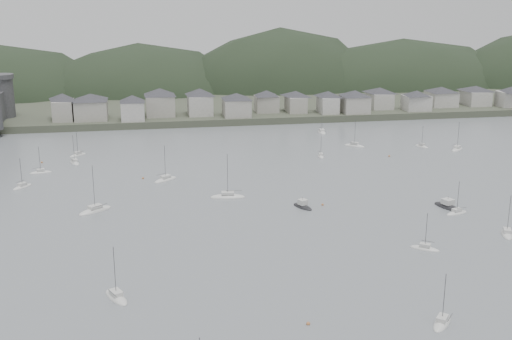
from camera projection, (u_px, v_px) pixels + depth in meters
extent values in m
plane|color=slate|center=(331.00, 311.00, 112.60)|extent=(900.00, 900.00, 0.00)
cube|color=#383D2D|center=(193.00, 86.00, 392.19)|extent=(900.00, 250.00, 3.00)
ellipsoid|color=black|center=(141.00, 112.00, 368.60)|extent=(132.08, 90.41, 79.74)
ellipsoid|color=black|center=(279.00, 112.00, 383.76)|extent=(133.88, 88.37, 101.41)
ellipsoid|color=black|center=(400.00, 105.00, 391.43)|extent=(165.81, 81.78, 82.55)
cylinder|color=#353638|center=(2.00, 98.00, 277.75)|extent=(10.00, 10.00, 17.00)
cube|color=gray|center=(64.00, 110.00, 272.11)|extent=(8.34, 12.91, 8.59)
pyramid|color=#2D2C32|center=(62.00, 97.00, 270.58)|extent=(15.78, 15.78, 3.01)
cube|color=gray|center=(91.00, 110.00, 273.56)|extent=(13.68, 13.35, 8.36)
pyramid|color=#2D2C32|center=(90.00, 97.00, 272.07)|extent=(20.07, 20.07, 2.93)
cube|color=#A19E97|center=(133.00, 111.00, 271.64)|extent=(9.78, 10.20, 8.08)
pyramid|color=#2D2C32|center=(132.00, 98.00, 270.20)|extent=(14.83, 14.83, 2.83)
cube|color=gray|center=(160.00, 105.00, 282.73)|extent=(12.59, 13.33, 9.09)
pyramid|color=#2D2C32|center=(160.00, 92.00, 281.12)|extent=(19.24, 19.24, 3.18)
cube|color=#A19E97|center=(200.00, 105.00, 284.38)|extent=(10.74, 12.17, 8.87)
pyramid|color=#2D2C32|center=(200.00, 92.00, 282.80)|extent=(17.01, 17.01, 3.10)
cube|color=gray|center=(237.00, 108.00, 281.01)|extent=(11.63, 12.09, 7.69)
pyramid|color=#2D2C32|center=(236.00, 96.00, 279.65)|extent=(17.61, 17.61, 2.69)
cube|color=gray|center=(266.00, 104.00, 291.93)|extent=(10.37, 9.35, 7.44)
pyramid|color=#2D2C32|center=(267.00, 93.00, 290.61)|extent=(14.65, 14.65, 2.60)
cube|color=gray|center=(296.00, 104.00, 292.00)|extent=(8.24, 12.20, 7.22)
pyramid|color=#2D2C32|center=(296.00, 94.00, 290.72)|extent=(15.17, 15.17, 2.53)
cube|color=#A19E97|center=(328.00, 105.00, 289.39)|extent=(8.06, 10.91, 7.46)
pyramid|color=#2D2C32|center=(328.00, 94.00, 288.07)|extent=(14.08, 14.08, 2.61)
cube|color=gray|center=(355.00, 104.00, 290.09)|extent=(11.73, 11.78, 7.66)
pyramid|color=#2D2C32|center=(355.00, 93.00, 288.73)|extent=(17.46, 17.46, 2.68)
cube|color=#A19E97|center=(379.00, 100.00, 302.22)|extent=(10.19, 13.02, 7.33)
pyramid|color=#2D2C32|center=(380.00, 90.00, 300.92)|extent=(17.23, 17.23, 2.57)
cube|color=#A19E97|center=(416.00, 103.00, 296.47)|extent=(11.70, 9.81, 6.88)
pyramid|color=#2D2C32|center=(417.00, 93.00, 295.25)|extent=(15.97, 15.97, 2.41)
cube|color=#A19E97|center=(441.00, 99.00, 307.78)|extent=(12.83, 12.48, 7.00)
pyramid|color=#2D2C32|center=(442.00, 89.00, 306.53)|extent=(18.79, 18.79, 2.45)
cube|color=#A19E97|center=(475.00, 98.00, 311.45)|extent=(11.07, 13.50, 6.97)
pyramid|color=#2D2C32|center=(476.00, 88.00, 310.21)|extent=(18.25, 18.25, 2.44)
cube|color=#A19E97|center=(512.00, 99.00, 306.74)|extent=(13.75, 9.12, 7.34)
ellipsoid|color=silver|center=(507.00, 234.00, 148.95)|extent=(5.40, 7.92, 1.52)
cube|color=beige|center=(507.00, 230.00, 148.67)|extent=(2.64, 3.12, 0.70)
cylinder|color=#3F3F42|center=(509.00, 215.00, 147.66)|extent=(0.12, 0.12, 9.50)
ellipsoid|color=silver|center=(321.00, 156.00, 222.37)|extent=(2.76, 6.41, 1.24)
cube|color=beige|center=(321.00, 154.00, 222.13)|extent=(1.63, 2.33, 0.70)
cylinder|color=#3F3F42|center=(321.00, 145.00, 221.31)|extent=(0.12, 0.12, 7.76)
cylinder|color=#3F3F42|center=(320.00, 152.00, 223.01)|extent=(0.45, 2.78, 0.10)
ellipsoid|color=silver|center=(425.00, 249.00, 140.21)|extent=(6.53, 5.72, 1.32)
cube|color=beige|center=(425.00, 245.00, 139.96)|extent=(2.72, 2.57, 0.70)
cylinder|color=#3F3F42|center=(426.00, 231.00, 139.08)|extent=(0.12, 0.12, 8.27)
cylinder|color=#3F3F42|center=(428.00, 241.00, 140.67)|extent=(2.42, 1.90, 0.10)
ellipsoid|color=silver|center=(116.00, 298.00, 117.41)|extent=(5.77, 8.36, 1.61)
cube|color=beige|center=(116.00, 292.00, 117.12)|extent=(2.80, 3.30, 0.70)
cylinder|color=#3F3F42|center=(115.00, 272.00, 116.05)|extent=(0.12, 0.12, 10.04)
cylinder|color=#3F3F42|center=(112.00, 293.00, 115.62)|extent=(1.64, 3.31, 0.10)
ellipsoid|color=silver|center=(166.00, 180.00, 193.46)|extent=(8.42, 7.52, 1.72)
cube|color=beige|center=(165.00, 176.00, 193.15)|extent=(3.53, 3.36, 0.70)
cylinder|color=#3F3F42|center=(165.00, 163.00, 192.00)|extent=(0.12, 0.12, 10.74)
cylinder|color=#3F3F42|center=(161.00, 174.00, 193.72)|extent=(3.08, 2.50, 0.10)
ellipsoid|color=silver|center=(442.00, 323.00, 108.16)|extent=(6.52, 7.03, 1.46)
cube|color=beige|center=(442.00, 318.00, 107.89)|extent=(2.88, 2.98, 0.70)
cylinder|color=#3F3F42|center=(444.00, 298.00, 106.93)|extent=(0.12, 0.12, 9.10)
cylinder|color=#3F3F42|center=(450.00, 317.00, 106.96)|extent=(2.22, 2.54, 0.10)
ellipsoid|color=silver|center=(457.00, 213.00, 163.47)|extent=(7.15, 4.19, 1.36)
cube|color=beige|center=(457.00, 210.00, 163.21)|extent=(2.73, 2.16, 0.70)
cylinder|color=#3F3F42|center=(458.00, 197.00, 162.31)|extent=(0.12, 0.12, 8.52)
cylinder|color=#3F3F42|center=(462.00, 208.00, 162.91)|extent=(2.95, 1.05, 0.10)
ellipsoid|color=silver|center=(457.00, 150.00, 232.34)|extent=(7.78, 7.46, 1.63)
cube|color=beige|center=(457.00, 147.00, 232.05)|extent=(3.32, 3.26, 0.70)
cylinder|color=#3F3F42|center=(458.00, 136.00, 230.96)|extent=(0.12, 0.12, 10.22)
cylinder|color=#3F3F42|center=(453.00, 145.00, 232.66)|extent=(2.77, 2.57, 0.10)
ellipsoid|color=silver|center=(228.00, 197.00, 176.61)|extent=(10.21, 4.40, 1.98)
cube|color=beige|center=(228.00, 193.00, 176.27)|extent=(3.71, 2.60, 0.70)
cylinder|color=#3F3F42|center=(227.00, 176.00, 174.95)|extent=(0.12, 0.12, 12.36)
cylinder|color=#3F3F42|center=(234.00, 191.00, 176.65)|extent=(4.43, 0.67, 0.10)
ellipsoid|color=silver|center=(422.00, 147.00, 236.99)|extent=(4.07, 6.65, 1.27)
cube|color=beige|center=(422.00, 144.00, 236.75)|extent=(2.07, 2.56, 0.70)
cylinder|color=#3F3F42|center=(422.00, 136.00, 235.91)|extent=(0.12, 0.12, 7.92)
cylinder|color=#3F3F42|center=(422.00, 144.00, 235.52)|extent=(1.07, 2.71, 0.10)
ellipsoid|color=silver|center=(95.00, 211.00, 165.25)|extent=(9.73, 8.50, 1.97)
cube|color=beige|center=(95.00, 206.00, 164.92)|extent=(4.05, 3.82, 0.70)
cylinder|color=#3F3F42|center=(94.00, 188.00, 163.60)|extent=(0.12, 0.12, 12.31)
cylinder|color=#3F3F42|center=(100.00, 205.00, 163.99)|extent=(3.58, 2.78, 0.10)
ellipsoid|color=silver|center=(23.00, 187.00, 186.13)|extent=(5.96, 6.93, 1.39)
cube|color=beige|center=(22.00, 184.00, 185.87)|extent=(2.69, 2.87, 0.70)
cylinder|color=#3F3F42|center=(21.00, 173.00, 184.95)|extent=(0.12, 0.12, 8.72)
cylinder|color=#3F3F42|center=(20.00, 181.00, 186.55)|extent=(1.95, 2.58, 0.10)
ellipsoid|color=silver|center=(322.00, 132.00, 262.15)|extent=(3.30, 8.56, 1.68)
cube|color=beige|center=(322.00, 130.00, 261.85)|extent=(2.06, 3.06, 0.70)
cylinder|color=#3F3F42|center=(322.00, 120.00, 260.73)|extent=(0.12, 0.12, 10.48)
cylinder|color=#3F3F42|center=(321.00, 128.00, 263.11)|extent=(0.38, 3.77, 0.10)
ellipsoid|color=silver|center=(78.00, 155.00, 223.96)|extent=(6.56, 6.54, 1.40)
cube|color=beige|center=(78.00, 153.00, 223.70)|extent=(2.83, 2.83, 0.70)
cylinder|color=#3F3F42|center=(77.00, 143.00, 222.77)|extent=(0.12, 0.12, 8.77)
cylinder|color=#3F3F42|center=(80.00, 152.00, 222.86)|extent=(2.31, 2.30, 0.10)
ellipsoid|color=silver|center=(41.00, 173.00, 201.51)|extent=(7.06, 3.37, 1.36)
cube|color=beige|center=(41.00, 170.00, 201.26)|extent=(2.61, 1.90, 0.70)
cylinder|color=#3F3F42|center=(40.00, 160.00, 200.36)|extent=(0.12, 0.12, 8.47)
cylinder|color=#3F3F42|center=(37.00, 168.00, 201.12)|extent=(3.02, 0.66, 0.10)
ellipsoid|color=silver|center=(354.00, 146.00, 237.95)|extent=(7.76, 7.44, 1.63)
cube|color=beige|center=(355.00, 143.00, 237.66)|extent=(3.31, 3.25, 0.70)
cylinder|color=#3F3F42|center=(355.00, 133.00, 236.58)|extent=(0.12, 0.12, 10.18)
cylinder|color=#3F3F42|center=(353.00, 143.00, 236.39)|extent=(2.76, 2.56, 0.10)
ellipsoid|color=silver|center=(75.00, 163.00, 213.60)|extent=(4.75, 7.96, 1.52)
cube|color=beige|center=(75.00, 160.00, 213.32)|extent=(2.44, 3.05, 0.70)
cylinder|color=#3F3F42|center=(74.00, 149.00, 212.32)|extent=(0.12, 0.12, 9.48)
cylinder|color=#3F3F42|center=(73.00, 159.00, 211.88)|extent=(1.20, 3.26, 0.10)
ellipsoid|color=black|center=(447.00, 207.00, 168.17)|extent=(5.96, 9.54, 1.97)
cube|color=beige|center=(448.00, 202.00, 167.74)|extent=(3.25, 3.36, 1.40)
cylinder|color=#3F3F42|center=(448.00, 198.00, 167.50)|extent=(0.10, 0.10, 1.20)
ellipsoid|color=black|center=(303.00, 207.00, 168.38)|extent=(5.31, 7.59, 1.58)
cube|color=beige|center=(303.00, 202.00, 168.00)|extent=(2.71, 2.79, 1.40)
cylinder|color=#3F3F42|center=(303.00, 199.00, 167.77)|extent=(0.10, 0.10, 1.20)
sphere|color=#AE6A3A|center=(323.00, 205.00, 170.06)|extent=(0.70, 0.70, 0.70)
sphere|color=#AE6A3A|center=(42.00, 162.00, 213.99)|extent=(0.70, 0.70, 0.70)
sphere|color=#AE6A3A|center=(308.00, 324.00, 107.84)|extent=(0.70, 0.70, 0.70)
sphere|color=#AE6A3A|center=(143.00, 178.00, 195.12)|extent=(0.70, 0.70, 0.70)
sphere|color=#AE6A3A|center=(389.00, 156.00, 222.63)|extent=(0.70, 0.70, 0.70)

